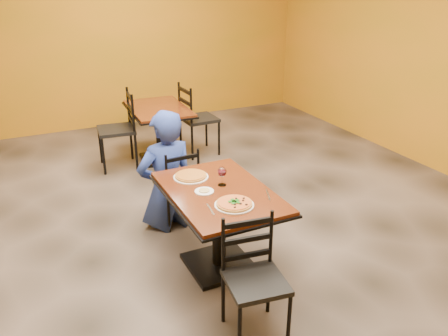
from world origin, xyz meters
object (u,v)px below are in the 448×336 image
chair_main_near (256,283)px  pizza_main (234,203)px  table_main (219,211)px  side_plate (204,191)px  plate_main (234,205)px  wine_glass (222,175)px  table_second (159,122)px  pizza_far (191,175)px  plate_far (191,177)px  chair_second_left (116,130)px  diner (166,169)px  chair_second_right (199,119)px  chair_main_far (177,185)px

chair_main_near → pizza_main: bearing=86.4°
table_main → pizza_main: pizza_main is taller
chair_main_near → side_plate: bearing=98.0°
plate_main → pizza_main: 0.02m
side_plate → wine_glass: (0.19, 0.06, 0.08)m
table_second → plate_main: (-0.34, -2.94, 0.20)m
pizza_far → side_plate: (-0.01, -0.31, -0.02)m
chair_main_near → plate_main: chair_main_near is taller
wine_glass → table_main: bearing=-129.2°
plate_far → side_plate: (-0.01, -0.31, 0.00)m
chair_second_left → diner: size_ratio=0.84×
pizza_main → wine_glass: bearing=79.0°
chair_second_left → plate_far: size_ratio=3.30×
wine_glass → chair_second_right: bearing=71.6°
side_plate → table_second: bearing=80.1°
pizza_main → chair_second_left: bearing=94.9°
side_plate → chair_main_far: bearing=85.4°
plate_far → pizza_far: pizza_far is taller
table_second → plate_main: 2.96m
table_main → plate_main: (-0.00, -0.29, 0.20)m
chair_second_left → side_plate: chair_second_left is taller
chair_main_near → table_second: bearing=90.5°
chair_main_near → side_plate: chair_main_near is taller
pizza_main → wine_glass: wine_glass is taller
chair_main_near → pizza_main: chair_main_near is taller
side_plate → table_main: bearing=-13.3°
pizza_far → table_main: bearing=-71.6°
chair_main_far → wine_glass: 0.95m
plate_main → wine_glass: bearing=79.0°
chair_main_near → side_plate: 0.94m
chair_second_right → pizza_main: chair_second_right is taller
plate_main → diner: bearing=97.0°
plate_main → pizza_main: pizza_main is taller
plate_far → table_second: bearing=79.0°
side_plate → wine_glass: bearing=16.5°
pizza_main → plate_main: bearing=0.0°
chair_second_left → diner: 1.72m
table_second → chair_main_far: 1.76m
table_second → plate_far: plate_far is taller
table_main → wine_glass: bearing=50.8°
chair_main_near → plate_main: bearing=86.4°
chair_main_far → pizza_main: bearing=88.3°
chair_second_left → chair_second_right: size_ratio=1.01×
chair_main_far → chair_second_right: bearing=-123.3°
chair_main_far → chair_second_left: bearing=-86.9°
table_second → chair_main_near: 3.53m
plate_main → side_plate: bearing=110.0°
table_second → side_plate: side_plate is taller
diner → pizza_far: (0.04, -0.58, 0.16)m
table_second → chair_main_far: size_ratio=1.38×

